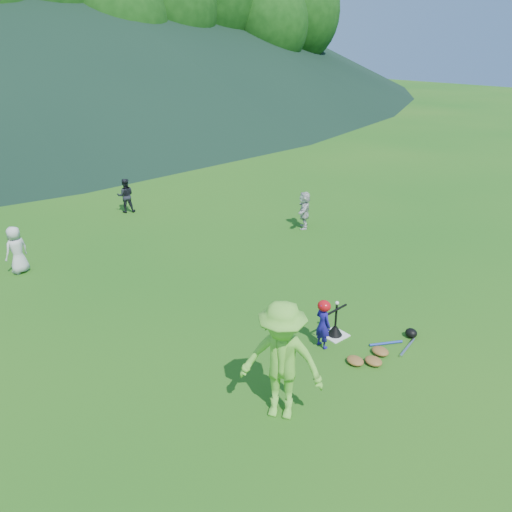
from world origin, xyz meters
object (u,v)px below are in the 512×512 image
(home_plate, at_px, (335,335))
(equipment_pile, at_px, (381,351))
(batting_tee, at_px, (335,330))
(fielder_a, at_px, (17,250))
(batter_child, at_px, (323,325))
(fielder_b, at_px, (126,196))
(fielder_d, at_px, (304,210))
(adult_coach, at_px, (282,361))

(home_plate, bearing_deg, equipment_pile, -79.82)
(equipment_pile, bearing_deg, batting_tee, 100.18)
(fielder_a, bearing_deg, equipment_pile, 97.62)
(fielder_a, bearing_deg, batter_child, 96.34)
(batting_tee, height_order, equipment_pile, batting_tee)
(batter_child, relative_size, equipment_pile, 0.54)
(fielder_b, xyz_separation_m, equipment_pile, (-0.11, -10.89, -0.52))
(fielder_d, distance_m, equipment_pile, 7.00)
(fielder_a, xyz_separation_m, fielder_d, (7.90, -2.23, -0.02))
(home_plate, relative_size, fielder_d, 0.38)
(home_plate, xyz_separation_m, batter_child, (-0.48, -0.10, 0.47))
(fielder_d, bearing_deg, equipment_pile, 13.77)
(batter_child, xyz_separation_m, fielder_a, (-3.51, 7.23, 0.13))
(fielder_d, distance_m, batting_tee, 6.28)
(adult_coach, bearing_deg, fielder_b, 129.84)
(fielder_d, xyz_separation_m, batting_tee, (-3.91, -4.90, -0.46))
(fielder_a, height_order, batting_tee, fielder_a)
(batting_tee, bearing_deg, fielder_d, 51.40)
(batter_child, height_order, fielder_b, fielder_b)
(batting_tee, distance_m, equipment_pile, 1.02)
(fielder_a, height_order, equipment_pile, fielder_a)
(fielder_d, xyz_separation_m, equipment_pile, (-3.73, -5.90, -0.52))
(fielder_d, relative_size, batting_tee, 1.73)
(home_plate, relative_size, adult_coach, 0.23)
(home_plate, xyz_separation_m, adult_coach, (-2.38, -1.02, 0.99))
(home_plate, xyz_separation_m, fielder_a, (-4.00, 7.12, 0.60))
(fielder_a, bearing_deg, fielder_b, -166.79)
(adult_coach, height_order, batting_tee, adult_coach)
(equipment_pile, bearing_deg, home_plate, 100.18)
(fielder_b, bearing_deg, adult_coach, 101.05)
(adult_coach, relative_size, batting_tee, 2.93)
(adult_coach, relative_size, equipment_pile, 1.11)
(fielder_a, bearing_deg, adult_coach, 81.67)
(home_plate, distance_m, fielder_b, 9.91)
(batter_child, height_order, equipment_pile, batter_child)
(fielder_b, bearing_deg, batter_child, 110.36)
(home_plate, xyz_separation_m, batting_tee, (0.00, 0.00, 0.12))
(adult_coach, distance_m, batting_tee, 2.73)
(batting_tee, bearing_deg, fielder_b, 88.29)
(home_plate, distance_m, batting_tee, 0.12)
(equipment_pile, bearing_deg, fielder_d, 57.69)
(batting_tee, bearing_deg, batter_child, -167.79)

